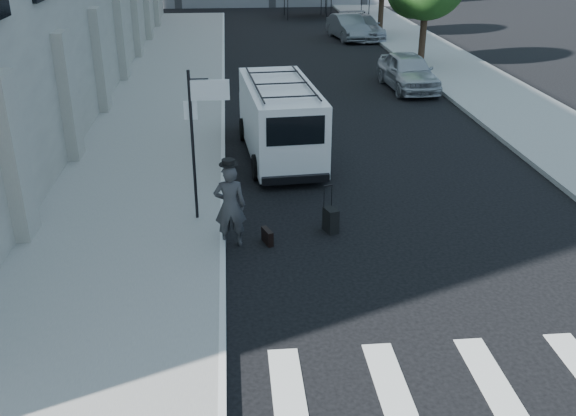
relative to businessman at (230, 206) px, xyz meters
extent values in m
plane|color=black|center=(1.81, -2.00, -0.95)|extent=(120.00, 120.00, 0.00)
cube|color=gray|center=(-2.44, 14.00, -0.87)|extent=(4.50, 48.00, 0.15)
cube|color=gray|center=(10.81, 18.00, -0.87)|extent=(4.00, 56.00, 0.15)
cylinder|color=black|center=(-0.79, 1.20, 0.95)|extent=(0.07, 0.07, 3.50)
cube|color=white|center=(-0.79, 1.22, 1.80)|extent=(0.30, 0.03, 0.42)
cube|color=white|center=(-0.34, 1.20, 2.25)|extent=(0.85, 0.06, 0.45)
cylinder|color=black|center=(9.41, 18.00, 0.45)|extent=(0.32, 0.32, 2.80)
cylinder|color=black|center=(9.41, 27.00, 0.45)|extent=(0.32, 0.32, 2.80)
cylinder|color=black|center=(4.41, 34.60, 0.15)|extent=(0.06, 0.06, 2.20)
cylinder|color=black|center=(7.21, 34.60, 0.15)|extent=(0.06, 0.06, 2.20)
cylinder|color=black|center=(4.41, 37.40, 0.15)|extent=(0.06, 0.06, 2.20)
cylinder|color=black|center=(7.61, 35.10, 0.15)|extent=(0.06, 0.06, 2.20)
cylinder|color=black|center=(10.41, 35.10, 0.15)|extent=(0.06, 0.06, 2.20)
imported|color=#37373A|center=(0.00, 0.00, 0.00)|extent=(0.69, 0.46, 1.89)
cube|color=black|center=(0.80, 0.00, -0.78)|extent=(0.26, 0.46, 0.34)
cube|color=black|center=(2.29, 0.47, -0.66)|extent=(0.36, 0.45, 0.57)
cylinder|color=black|center=(2.14, 0.61, -0.13)|extent=(0.02, 0.02, 0.54)
cylinder|color=black|center=(2.33, 0.67, -0.13)|extent=(0.02, 0.02, 0.54)
cube|color=black|center=(2.24, 0.64, 0.13)|extent=(0.21, 0.10, 0.03)
cube|color=white|center=(1.55, 5.66, 0.26)|extent=(2.29, 5.30, 2.01)
cube|color=white|center=(1.34, 8.47, -0.23)|extent=(1.88, 0.99, 1.05)
cube|color=black|center=(1.74, 3.10, 0.68)|extent=(1.53, 0.19, 0.77)
cylinder|color=black|center=(0.51, 7.40, -0.58)|extent=(0.32, 0.75, 0.73)
cylinder|color=black|center=(2.32, 7.54, -0.58)|extent=(0.32, 0.75, 0.73)
cylinder|color=black|center=(0.77, 3.87, -0.58)|extent=(0.32, 0.75, 0.73)
cylinder|color=black|center=(2.58, 4.01, -0.58)|extent=(0.32, 0.75, 0.73)
imported|color=#A5A8AD|center=(7.61, 13.74, -0.19)|extent=(2.00, 4.53, 1.52)
imported|color=slate|center=(7.29, 26.29, -0.22)|extent=(2.12, 4.55, 1.44)
imported|color=#9FA1A7|center=(8.15, 26.49, -0.25)|extent=(2.39, 4.96, 1.39)
camera|label=1|loc=(0.10, -12.71, 5.65)|focal=40.00mm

